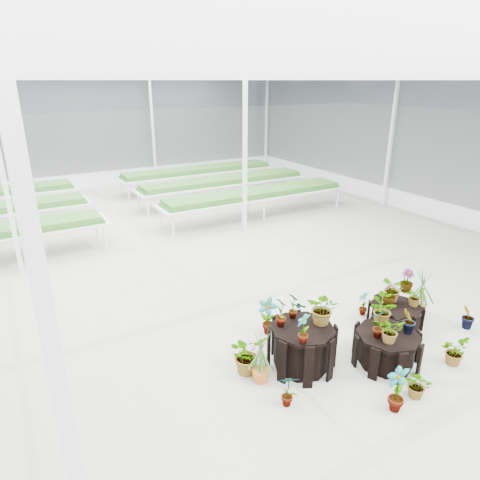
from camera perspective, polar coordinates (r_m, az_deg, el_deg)
ground_plane at (r=8.22m, az=-3.36°, el=-10.23°), size 24.00×24.00×0.00m
greenhouse_shell at (r=7.33m, az=-3.72°, el=5.07°), size 18.00×24.00×4.50m
steel_frame at (r=7.33m, az=-3.72°, el=5.07°), size 18.00×24.00×4.50m
nursery_benches at (r=14.40m, az=-16.41°, el=4.49°), size 16.00×7.00×0.84m
plinth_tall at (r=6.85m, az=8.22°, el=-13.92°), size 1.30×1.30×0.70m
plinth_mid at (r=7.26m, az=18.93°, el=-13.52°), size 1.32×1.32×0.53m
plinth_low at (r=8.34m, az=19.97°, el=-9.41°), size 0.94×0.94×0.42m
nursery_plants at (r=7.26m, az=14.76°, el=-10.64°), size 4.76×2.86×1.23m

